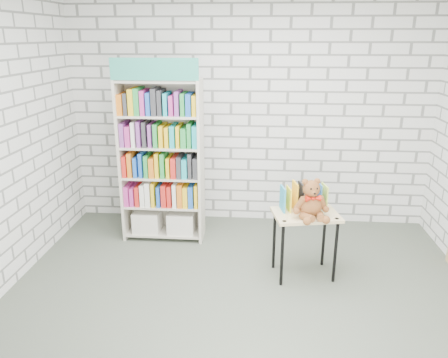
{
  "coord_description": "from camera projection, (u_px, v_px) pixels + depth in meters",
  "views": [
    {
      "loc": [
        0.13,
        -3.44,
        2.34
      ],
      "look_at": [
        -0.23,
        0.95,
        0.89
      ],
      "focal_mm": 35.0,
      "sensor_mm": 36.0,
      "label": 1
    }
  ],
  "objects": [
    {
      "name": "teddy_bear",
      "position": [
        311.0,
        202.0,
        4.14
      ],
      "size": [
        0.35,
        0.34,
        0.38
      ],
      "color": "brown",
      "rests_on": "display_table"
    },
    {
      "name": "display_table",
      "position": [
        305.0,
        222.0,
        4.32
      ],
      "size": [
        0.7,
        0.55,
        0.68
      ],
      "color": "#DCC584",
      "rests_on": "ground"
    },
    {
      "name": "bookshelf",
      "position": [
        162.0,
        160.0,
        5.06
      ],
      "size": [
        0.95,
        0.37,
        2.12
      ],
      "color": "beige",
      "rests_on": "ground"
    },
    {
      "name": "ground",
      "position": [
        241.0,
        304.0,
        4.0
      ],
      "size": [
        4.5,
        4.5,
        0.0
      ],
      "primitive_type": "plane",
      "color": "#4A5245",
      "rests_on": "ground"
    },
    {
      "name": "table_books",
      "position": [
        304.0,
        197.0,
        4.34
      ],
      "size": [
        0.47,
        0.28,
        0.26
      ],
      "color": "teal",
      "rests_on": "display_table"
    },
    {
      "name": "room_shell",
      "position": [
        243.0,
        110.0,
        3.44
      ],
      "size": [
        4.52,
        4.02,
        2.81
      ],
      "color": "silver",
      "rests_on": "ground"
    }
  ]
}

